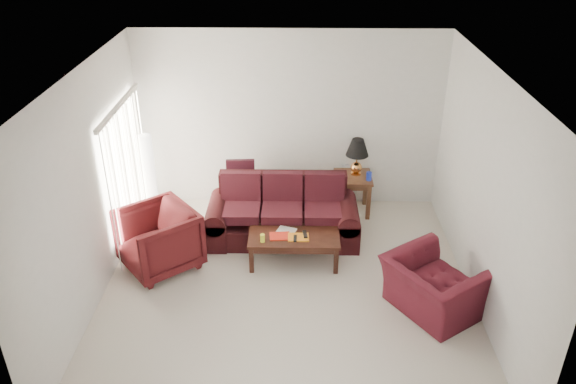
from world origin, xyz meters
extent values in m
plane|color=beige|center=(0.00, 0.00, 0.00)|extent=(5.00, 5.00, 0.00)
cube|color=silver|center=(-2.42, 1.30, 1.08)|extent=(0.10, 2.00, 2.16)
cube|color=black|center=(-0.80, 2.02, 0.76)|extent=(0.48, 0.26, 0.48)
cube|color=silver|center=(0.82, 1.98, 0.74)|extent=(0.14, 0.09, 0.14)
cylinder|color=#1C30B7|center=(1.30, 1.99, 0.74)|extent=(0.10, 0.10, 0.14)
cube|color=silver|center=(0.94, 2.39, 0.75)|extent=(0.13, 0.16, 0.05)
imported|color=#420F11|center=(-1.85, 0.49, 0.46)|extent=(1.40, 1.40, 0.92)
imported|color=#461019|center=(1.89, -0.41, 0.37)|extent=(1.45, 1.49, 0.73)
cube|color=red|center=(-0.11, 0.59, 0.47)|extent=(0.31, 0.24, 0.02)
cube|color=beige|center=(-0.02, 0.74, 0.47)|extent=(0.32, 0.27, 0.02)
cube|color=orange|center=(0.15, 0.57, 0.47)|extent=(0.30, 0.23, 0.02)
cube|color=black|center=(0.11, 0.51, 0.49)|extent=(0.05, 0.16, 0.02)
cube|color=black|center=(0.25, 0.62, 0.49)|extent=(0.08, 0.19, 0.02)
cylinder|color=yellow|center=(-0.35, 0.46, 0.52)|extent=(0.09, 0.09, 0.12)
camera|label=1|loc=(0.13, -6.20, 4.83)|focal=35.00mm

